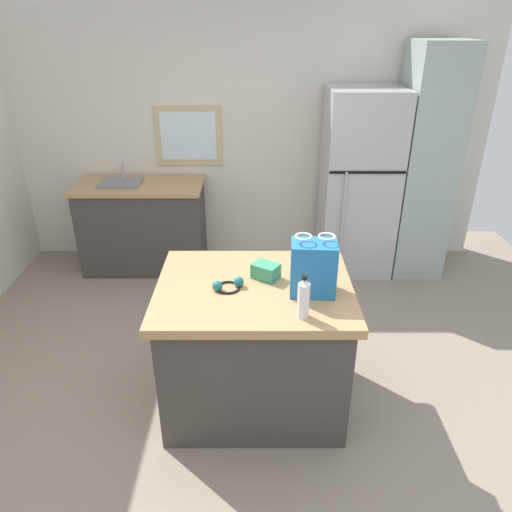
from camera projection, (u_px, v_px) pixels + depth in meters
ground at (247, 413)px, 3.21m from camera, size 6.11×6.11×0.00m
back_wall at (250, 139)px, 4.92m from camera, size 4.87×0.13×2.54m
kitchen_island at (256, 344)px, 3.14m from camera, size 1.21×0.96×0.91m
refrigerator at (360, 184)px, 4.71m from camera, size 0.71×0.69×1.82m
tall_cabinet at (426, 165)px, 4.62m from camera, size 0.50×0.62×2.22m
sink_counter at (145, 225)px, 4.94m from camera, size 1.26×0.65×1.10m
shopping_bag at (315, 268)px, 2.78m from camera, size 0.28×0.20×0.37m
small_box at (267, 271)px, 2.99m from camera, size 0.20×0.18×0.10m
bottle at (305, 298)px, 2.57m from camera, size 0.07×0.07×0.26m
ear_defenders at (230, 285)px, 2.89m from camera, size 0.19×0.19×0.06m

